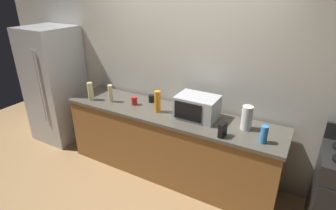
# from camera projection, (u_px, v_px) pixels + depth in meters

# --- Properties ---
(ground_plane) EXTENTS (8.00, 8.00, 0.00)m
(ground_plane) POSITION_uv_depth(u_px,v_px,m) (152.00, 189.00, 3.39)
(ground_plane) COLOR #A87F51
(back_wall) EXTENTS (6.40, 0.10, 2.70)m
(back_wall) POSITION_uv_depth(u_px,v_px,m) (184.00, 69.00, 3.49)
(back_wall) COLOR beige
(back_wall) RESTS_ON ground_plane
(counter_run) EXTENTS (2.84, 0.64, 0.90)m
(counter_run) POSITION_uv_depth(u_px,v_px,m) (168.00, 143.00, 3.53)
(counter_run) COLOR brown
(counter_run) RESTS_ON ground_plane
(refrigerator) EXTENTS (0.72, 0.73, 1.80)m
(refrigerator) POSITION_uv_depth(u_px,v_px,m) (55.00, 85.00, 4.27)
(refrigerator) COLOR #B7BABF
(refrigerator) RESTS_ON ground_plane
(microwave) EXTENTS (0.48, 0.35, 0.27)m
(microwave) POSITION_uv_depth(u_px,v_px,m) (197.00, 107.00, 3.16)
(microwave) COLOR #B7BABF
(microwave) RESTS_ON counter_run
(paper_towel_roll) EXTENTS (0.12, 0.12, 0.27)m
(paper_towel_roll) POSITION_uv_depth(u_px,v_px,m) (247.00, 118.00, 2.90)
(paper_towel_roll) COLOR white
(paper_towel_roll) RESTS_ON counter_run
(cordless_phone) EXTENTS (0.07, 0.12, 0.15)m
(cordless_phone) POSITION_uv_depth(u_px,v_px,m) (223.00, 130.00, 2.78)
(cordless_phone) COLOR black
(cordless_phone) RESTS_ON counter_run
(bottle_vinegar) EXTENTS (0.08, 0.08, 0.24)m
(bottle_vinegar) POSITION_uv_depth(u_px,v_px,m) (90.00, 91.00, 3.67)
(bottle_vinegar) COLOR beige
(bottle_vinegar) RESTS_ON counter_run
(bottle_dish_soap) EXTENTS (0.08, 0.08, 0.27)m
(bottle_dish_soap) POSITION_uv_depth(u_px,v_px,m) (158.00, 102.00, 3.31)
(bottle_dish_soap) COLOR orange
(bottle_dish_soap) RESTS_ON counter_run
(bottle_spray_cleaner) EXTENTS (0.07, 0.07, 0.18)m
(bottle_spray_cleaner) POSITION_uv_depth(u_px,v_px,m) (264.00, 134.00, 2.67)
(bottle_spray_cleaner) COLOR #338CE5
(bottle_spray_cleaner) RESTS_ON counter_run
(bottle_hand_soap) EXTENTS (0.06, 0.06, 0.24)m
(bottle_hand_soap) POSITION_uv_depth(u_px,v_px,m) (111.00, 93.00, 3.61)
(bottle_hand_soap) COLOR beige
(bottle_hand_soap) RESTS_ON counter_run
(mug_green) EXTENTS (0.09, 0.09, 0.09)m
(mug_green) POSITION_uv_depth(u_px,v_px,m) (177.00, 104.00, 3.47)
(mug_green) COLOR #2D8C47
(mug_green) RESTS_ON counter_run
(mug_red) EXTENTS (0.08, 0.08, 0.11)m
(mug_red) POSITION_uv_depth(u_px,v_px,m) (134.00, 101.00, 3.54)
(mug_red) COLOR red
(mug_red) RESTS_ON counter_run
(mug_black) EXTENTS (0.08, 0.08, 0.10)m
(mug_black) POSITION_uv_depth(u_px,v_px,m) (152.00, 99.00, 3.63)
(mug_black) COLOR black
(mug_black) RESTS_ON counter_run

